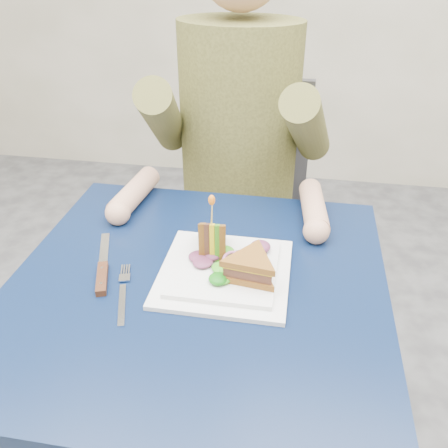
% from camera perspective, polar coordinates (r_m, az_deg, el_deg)
% --- Properties ---
extents(table, '(0.75, 0.75, 0.73)m').
position_cam_1_polar(table, '(1.00, -3.19, -10.53)').
color(table, black).
rests_on(table, ground).
extents(chair, '(0.42, 0.40, 0.93)m').
position_cam_1_polar(chair, '(1.61, 2.11, 2.76)').
color(chair, '#47474C').
rests_on(chair, ground).
extents(diner, '(0.54, 0.59, 0.74)m').
position_cam_1_polar(diner, '(1.36, 1.75, 14.29)').
color(diner, '#4D4C23').
rests_on(diner, chair).
extents(plate, '(0.26, 0.26, 0.02)m').
position_cam_1_polar(plate, '(0.96, 0.09, -5.71)').
color(plate, white).
rests_on(plate, table).
extents(sandwich_flat, '(0.14, 0.14, 0.05)m').
position_cam_1_polar(sandwich_flat, '(0.92, 3.23, -5.21)').
color(sandwich_flat, brown).
rests_on(sandwich_flat, plate).
extents(sandwich_upright, '(0.08, 0.12, 0.12)m').
position_cam_1_polar(sandwich_upright, '(0.98, -1.42, -1.82)').
color(sandwich_upright, brown).
rests_on(sandwich_upright, plate).
extents(fork, '(0.07, 0.18, 0.01)m').
position_cam_1_polar(fork, '(0.94, -12.06, -8.31)').
color(fork, silver).
rests_on(fork, table).
extents(knife, '(0.09, 0.21, 0.02)m').
position_cam_1_polar(knife, '(1.00, -14.41, -5.70)').
color(knife, silver).
rests_on(knife, table).
extents(toothpick, '(0.01, 0.01, 0.06)m').
position_cam_1_polar(toothpick, '(0.94, -1.47, 1.41)').
color(toothpick, tan).
rests_on(toothpick, sandwich_upright).
extents(toothpick_frill, '(0.01, 0.01, 0.02)m').
position_cam_1_polar(toothpick_frill, '(0.93, -1.49, 2.90)').
color(toothpick_frill, orange).
rests_on(toothpick_frill, sandwich_upright).
extents(lettuce_spill, '(0.15, 0.13, 0.02)m').
position_cam_1_polar(lettuce_spill, '(0.96, 0.48, -4.38)').
color(lettuce_spill, '#337A14').
rests_on(lettuce_spill, plate).
extents(onion_ring, '(0.04, 0.04, 0.02)m').
position_cam_1_polar(onion_ring, '(0.95, 1.03, -4.37)').
color(onion_ring, '#9E4C7A').
rests_on(onion_ring, plate).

